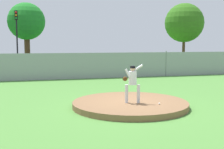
# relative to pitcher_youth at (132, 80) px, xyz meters

# --- Properties ---
(ground_plane) EXTENTS (80.00, 80.00, 0.00)m
(ground_plane) POSITION_rel_pitcher_youth_xyz_m (0.01, 6.30, -1.15)
(ground_plane) COLOR #4C8438
(asphalt_strip) EXTENTS (44.00, 7.00, 0.01)m
(asphalt_strip) POSITION_rel_pitcher_youth_xyz_m (0.01, 14.80, -1.15)
(asphalt_strip) COLOR #2B2B2D
(asphalt_strip) RESTS_ON ground_plane
(pitchers_mound) EXTENTS (4.77, 4.77, 0.23)m
(pitchers_mound) POSITION_rel_pitcher_youth_xyz_m (0.01, 0.30, -1.04)
(pitchers_mound) COLOR brown
(pitchers_mound) RESTS_ON ground_plane
(pitcher_youth) EXTENTS (0.82, 0.32, 1.56)m
(pitcher_youth) POSITION_rel_pitcher_youth_xyz_m (0.00, 0.00, 0.00)
(pitcher_youth) COLOR silver
(pitcher_youth) RESTS_ON pitchers_mound
(baseball) EXTENTS (0.07, 0.07, 0.07)m
(baseball) POSITION_rel_pitcher_youth_xyz_m (0.92, -0.60, -0.88)
(baseball) COLOR white
(baseball) RESTS_ON pitchers_mound
(chainlink_fence) EXTENTS (31.78, 0.07, 2.02)m
(chainlink_fence) POSITION_rel_pitcher_youth_xyz_m (0.01, 10.30, -0.19)
(chainlink_fence) COLOR gray
(chainlink_fence) RESTS_ON ground_plane
(parked_car_charcoal) EXTENTS (1.94, 4.19, 1.67)m
(parked_car_charcoal) POSITION_rel_pitcher_youth_xyz_m (-4.70, 15.16, -0.36)
(parked_car_charcoal) COLOR #232328
(parked_car_charcoal) RESTS_ON ground_plane
(parked_car_navy) EXTENTS (1.99, 4.50, 1.69)m
(parked_car_navy) POSITION_rel_pitcher_youth_xyz_m (2.63, 14.95, -0.34)
(parked_car_navy) COLOR #161E4C
(parked_car_navy) RESTS_ON ground_plane
(traffic_cone_orange) EXTENTS (0.40, 0.40, 0.55)m
(traffic_cone_orange) POSITION_rel_pitcher_youth_xyz_m (-1.77, 13.64, -0.89)
(traffic_cone_orange) COLOR orange
(traffic_cone_orange) RESTS_ON asphalt_strip
(traffic_light_near) EXTENTS (0.28, 0.46, 5.72)m
(traffic_light_near) POSITION_rel_pitcher_youth_xyz_m (-5.40, 18.56, 2.70)
(traffic_light_near) COLOR black
(traffic_light_near) RESTS_ON ground_plane
(tree_bushy_near) EXTENTS (3.97, 3.97, 6.95)m
(tree_bushy_near) POSITION_rel_pitcher_youth_xyz_m (-4.56, 21.81, 3.75)
(tree_bushy_near) COLOR #4C331E
(tree_bushy_near) RESTS_ON ground_plane
(tree_broad_right) EXTENTS (5.21, 5.21, 7.96)m
(tree_broad_right) POSITION_rel_pitcher_youth_xyz_m (15.74, 24.62, 4.19)
(tree_broad_right) COLOR #4C331E
(tree_broad_right) RESTS_ON ground_plane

